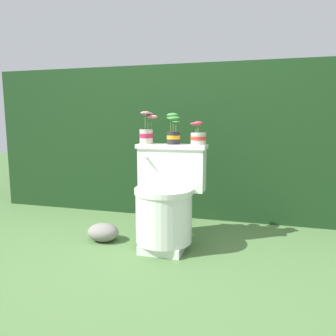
# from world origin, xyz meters

# --- Properties ---
(ground_plane) EXTENTS (12.00, 12.00, 0.00)m
(ground_plane) POSITION_xyz_m (0.00, 0.00, 0.00)
(ground_plane) COLOR #4C703D
(hedge_backdrop) EXTENTS (3.75, 0.89, 1.37)m
(hedge_backdrop) POSITION_xyz_m (0.00, 1.19, 0.69)
(hedge_backdrop) COLOR #193819
(hedge_backdrop) RESTS_ON ground
(toilet) EXTENTS (0.51, 0.50, 0.71)m
(toilet) POSITION_xyz_m (0.06, 0.05, 0.32)
(toilet) COLOR white
(toilet) RESTS_ON ground
(potted_plant_left) EXTENTS (0.14, 0.10, 0.24)m
(potted_plant_left) POSITION_xyz_m (-0.14, 0.20, 0.80)
(potted_plant_left) COLOR beige
(potted_plant_left) RESTS_ON toilet
(potted_plant_midleft) EXTENTS (0.11, 0.10, 0.23)m
(potted_plant_midleft) POSITION_xyz_m (0.06, 0.22, 0.81)
(potted_plant_midleft) COLOR #262628
(potted_plant_midleft) RESTS_ON toilet
(potted_plant_middle) EXTENTS (0.12, 0.11, 0.17)m
(potted_plant_middle) POSITION_xyz_m (0.25, 0.20, 0.78)
(potted_plant_middle) COLOR beige
(potted_plant_middle) RESTS_ON toilet
(garden_stone) EXTENTS (0.24, 0.19, 0.13)m
(garden_stone) POSITION_xyz_m (-0.42, 0.01, 0.07)
(garden_stone) COLOR gray
(garden_stone) RESTS_ON ground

